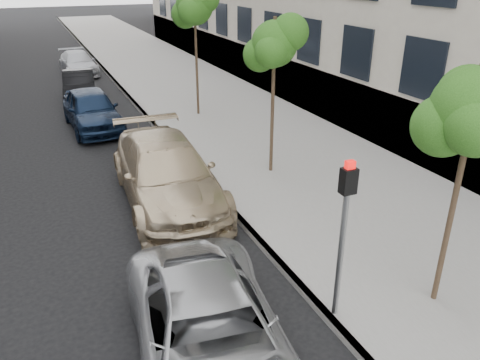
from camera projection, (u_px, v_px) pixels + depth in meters
sidewalk at (163, 71)px, 27.73m from camera, size 6.40×72.00×0.14m
curb at (109, 75)px, 26.57m from camera, size 0.15×72.00×0.14m
tree_near at (475, 109)px, 7.13m from camera, size 1.68×1.48×4.40m
tree_mid at (275, 44)px, 12.49m from camera, size 1.62×1.42×4.47m
tree_far at (195, 6)px, 17.67m from camera, size 1.75×1.55×5.06m
signal_pole at (344, 223)px, 7.48m from camera, size 0.24×0.18×2.88m
minivan at (211, 337)px, 6.95m from camera, size 2.88×5.10×1.34m
suv at (167, 173)px, 12.11m from camera, size 2.61×5.76×1.64m
sedan_blue at (92, 109)px, 17.73m from camera, size 1.99×4.51×1.51m
sedan_black at (79, 85)px, 21.78m from camera, size 1.80×4.07×1.30m
sedan_rear at (78, 63)px, 26.99m from camera, size 1.98×4.41×1.25m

